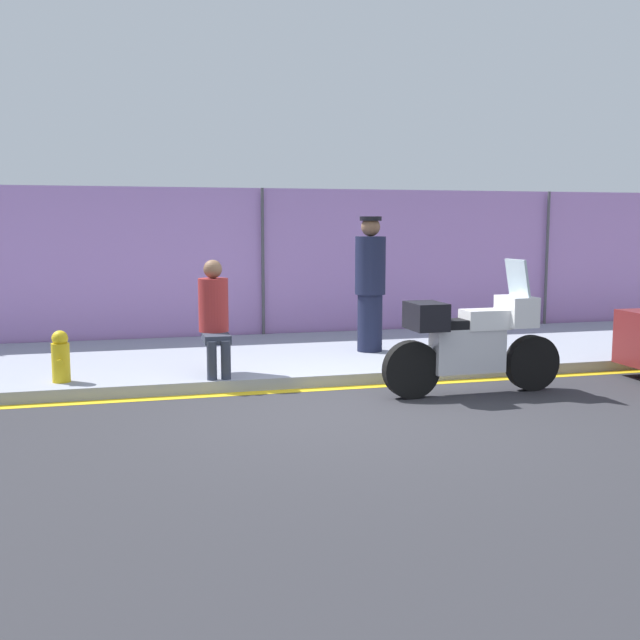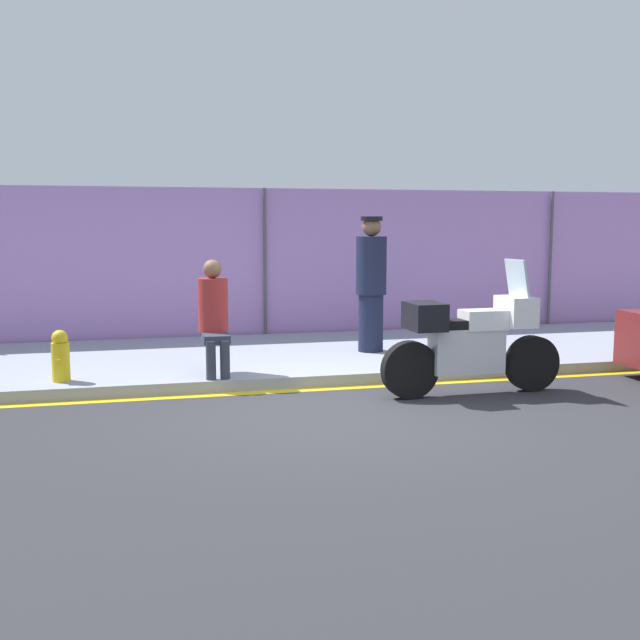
{
  "view_description": "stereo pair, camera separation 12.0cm",
  "coord_description": "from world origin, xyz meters",
  "px_view_note": "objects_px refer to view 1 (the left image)",
  "views": [
    {
      "loc": [
        -2.15,
        -7.2,
        1.9
      ],
      "look_at": [
        0.23,
        1.89,
        0.7
      ],
      "focal_mm": 42.0,
      "sensor_mm": 36.0,
      "label": 1
    },
    {
      "loc": [
        -2.04,
        -7.23,
        1.9
      ],
      "look_at": [
        0.23,
        1.89,
        0.7
      ],
      "focal_mm": 42.0,
      "sensor_mm": 36.0,
      "label": 2
    }
  ],
  "objects_px": {
    "officer_standing": "(370,283)",
    "person_seated_on_curb": "(214,311)",
    "fire_hydrant": "(61,357)",
    "motorcycle": "(472,340)"
  },
  "relations": [
    {
      "from": "person_seated_on_curb",
      "to": "motorcycle",
      "type": "bearing_deg",
      "value": -24.27
    },
    {
      "from": "officer_standing",
      "to": "person_seated_on_curb",
      "type": "relative_size",
      "value": 1.39
    },
    {
      "from": "person_seated_on_curb",
      "to": "officer_standing",
      "type": "bearing_deg",
      "value": 24.55
    },
    {
      "from": "officer_standing",
      "to": "person_seated_on_curb",
      "type": "bearing_deg",
      "value": -155.45
    },
    {
      "from": "motorcycle",
      "to": "person_seated_on_curb",
      "type": "xyz_separation_m",
      "value": [
        -2.73,
        1.23,
        0.27
      ]
    },
    {
      "from": "officer_standing",
      "to": "fire_hydrant",
      "type": "distance_m",
      "value": 4.23
    },
    {
      "from": "person_seated_on_curb",
      "to": "fire_hydrant",
      "type": "distance_m",
      "value": 1.8
    },
    {
      "from": "motorcycle",
      "to": "person_seated_on_curb",
      "type": "bearing_deg",
      "value": 154.63
    },
    {
      "from": "officer_standing",
      "to": "person_seated_on_curb",
      "type": "distance_m",
      "value": 2.53
    },
    {
      "from": "person_seated_on_curb",
      "to": "fire_hydrant",
      "type": "bearing_deg",
      "value": -178.08
    }
  ]
}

